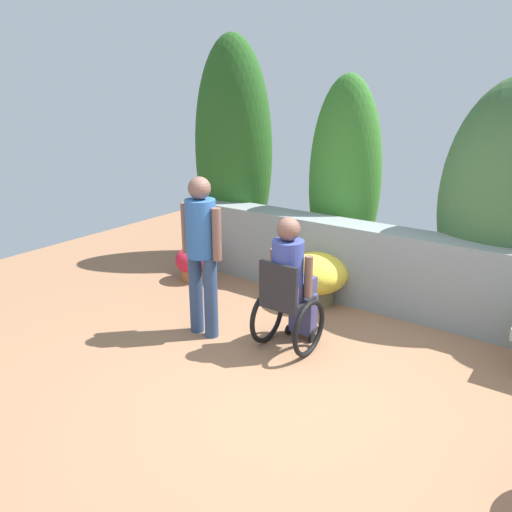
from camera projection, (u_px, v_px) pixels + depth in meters
name	position (u px, v px, depth m)	size (l,w,h in m)	color
ground_plane	(301.00, 387.00, 4.29)	(10.78, 10.78, 0.00)	#93684A
stone_retaining_wall	(391.00, 270.00, 5.67)	(5.89, 0.42, 0.94)	gray
hedge_backdrop	(430.00, 186.00, 5.70)	(6.31, 1.10, 3.15)	#27591F
person_in_wheelchair	(290.00, 288.00, 4.77)	(0.53, 0.66, 1.33)	black
person_standing_companion	(202.00, 247.00, 4.93)	(0.49, 0.30, 1.64)	navy
flower_pot_purple_near	(317.00, 276.00, 5.88)	(0.73, 0.73, 0.61)	brown
flower_pot_red_accent	(192.00, 263.00, 6.61)	(0.45, 0.45, 0.46)	#975A2E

